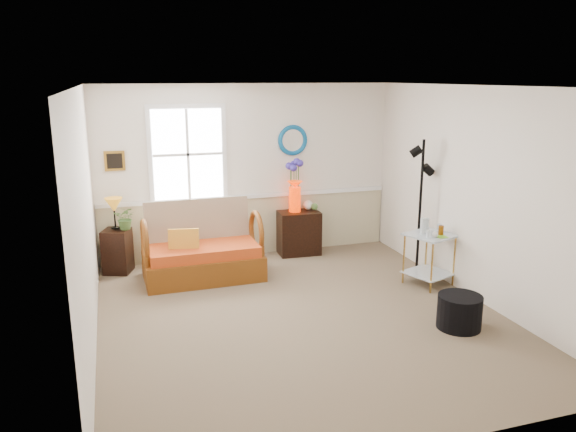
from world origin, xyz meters
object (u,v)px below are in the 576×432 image
object	(u,v)px
lamp_stand	(117,251)
ottoman	(459,312)
cabinet	(299,233)
side_table	(429,259)
loveseat	(202,242)
floor_lamp	(420,208)

from	to	relation	value
lamp_stand	ottoman	size ratio (longest dim) A/B	1.28
cabinet	side_table	distance (m)	2.16
loveseat	ottoman	size ratio (longest dim) A/B	3.25
lamp_stand	floor_lamp	distance (m)	4.26
lamp_stand	ottoman	distance (m)	4.65
cabinet	floor_lamp	xyz separation A→B (m)	(1.30, -1.34, 0.60)
loveseat	lamp_stand	size ratio (longest dim) A/B	2.54
loveseat	lamp_stand	world-z (taller)	loveseat
lamp_stand	ottoman	world-z (taller)	lamp_stand
cabinet	ottoman	world-z (taller)	cabinet
floor_lamp	side_table	bearing A→B (deg)	-78.55
ottoman	lamp_stand	bearing A→B (deg)	139.54
loveseat	side_table	size ratio (longest dim) A/B	2.28
cabinet	floor_lamp	world-z (taller)	floor_lamp
lamp_stand	cabinet	bearing A→B (deg)	0.86
floor_lamp	ottoman	world-z (taller)	floor_lamp
cabinet	ottoman	bearing A→B (deg)	-71.79
lamp_stand	loveseat	bearing A→B (deg)	-27.97
cabinet	floor_lamp	distance (m)	1.97
ottoman	side_table	bearing A→B (deg)	73.26
cabinet	ottoman	size ratio (longest dim) A/B	1.39
loveseat	ottoman	xyz separation A→B (m)	(2.43, -2.43, -0.33)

